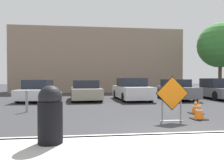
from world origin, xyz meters
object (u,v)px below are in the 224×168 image
at_px(parked_car_second, 86,91).
at_px(trash_bin, 50,114).
at_px(bollard_nearest, 61,101).
at_px(parked_car_nearest, 38,91).
at_px(parked_car_fourth, 176,90).
at_px(road_closed_sign, 172,97).
at_px(parked_car_third, 132,90).
at_px(parked_car_fifth, 216,89).
at_px(traffic_cone_second, 196,106).
at_px(traffic_cone_nearest, 199,110).
at_px(bollard_second, 27,100).

relative_size(parked_car_second, trash_bin, 3.59).
height_order(parked_car_second, bollard_nearest, parked_car_second).
distance_m(parked_car_nearest, parked_car_fourth, 9.27).
relative_size(road_closed_sign, parked_car_second, 0.37).
relative_size(parked_car_second, parked_car_third, 0.92).
xyz_separation_m(parked_car_third, parked_car_fifth, (6.18, 0.12, -0.02)).
height_order(traffic_cone_second, parked_car_fourth, parked_car_fourth).
xyz_separation_m(road_closed_sign, parked_car_fourth, (3.32, 7.45, -0.17)).
xyz_separation_m(traffic_cone_nearest, parked_car_third, (-0.86, 7.22, 0.36)).
relative_size(parked_car_nearest, bollard_second, 4.45).
relative_size(parked_car_third, parked_car_fourth, 1.06).
height_order(road_closed_sign, traffic_cone_second, road_closed_sign).
xyz_separation_m(parked_car_nearest, parked_car_fourth, (9.26, -0.27, 0.02)).
distance_m(parked_car_fourth, parked_car_fifth, 3.09).
relative_size(parked_car_fourth, trash_bin, 3.69).
xyz_separation_m(parked_car_nearest, bollard_nearest, (2.01, -5.03, -0.17)).
bearing_deg(trash_bin, road_closed_sign, 35.39).
bearing_deg(road_closed_sign, parked_car_third, 88.27).
distance_m(road_closed_sign, parked_car_nearest, 9.75).
distance_m(parked_car_third, trash_bin, 10.68).
relative_size(parked_car_nearest, bollard_nearest, 4.87).
relative_size(parked_car_nearest, parked_car_second, 1.02).
bearing_deg(traffic_cone_nearest, traffic_cone_second, 66.62).
bearing_deg(parked_car_nearest, road_closed_sign, 131.50).
distance_m(traffic_cone_second, trash_bin, 6.53).
distance_m(parked_car_nearest, bollard_nearest, 5.42).
bearing_deg(parked_car_third, parked_car_fourth, 176.72).
bearing_deg(traffic_cone_second, parked_car_fifth, 51.95).
xyz_separation_m(traffic_cone_second, parked_car_fifth, (4.80, 6.14, 0.37)).
height_order(road_closed_sign, parked_car_fourth, road_closed_sign).
xyz_separation_m(traffic_cone_nearest, traffic_cone_second, (0.52, 1.20, -0.02)).
distance_m(road_closed_sign, parked_car_fifth, 9.93).
xyz_separation_m(bollard_nearest, bollard_second, (-1.41, 0.00, 0.04)).
bearing_deg(traffic_cone_nearest, parked_car_fifth, 54.05).
distance_m(traffic_cone_second, parked_car_nearest, 9.82).
bearing_deg(bollard_nearest, road_closed_sign, -34.29).
bearing_deg(traffic_cone_nearest, bollard_second, 159.24).
height_order(trash_bin, bollard_nearest, trash_bin).
bearing_deg(bollard_nearest, trash_bin, -85.80).
xyz_separation_m(road_closed_sign, bollard_second, (-5.35, 2.68, -0.32)).
bearing_deg(parked_car_second, traffic_cone_nearest, 114.37).
distance_m(parked_car_fourth, trash_bin, 12.11).
distance_m(traffic_cone_nearest, bollard_nearest, 5.58).
height_order(parked_car_third, bollard_second, parked_car_third).
bearing_deg(parked_car_fifth, bollard_second, 26.20).
distance_m(traffic_cone_second, parked_car_second, 7.64).
bearing_deg(parked_car_second, road_closed_sign, 106.83).
bearing_deg(parked_car_third, bollard_second, 37.62).
relative_size(traffic_cone_nearest, parked_car_second, 0.16).
bearing_deg(parked_car_fourth, bollard_nearest, 34.88).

